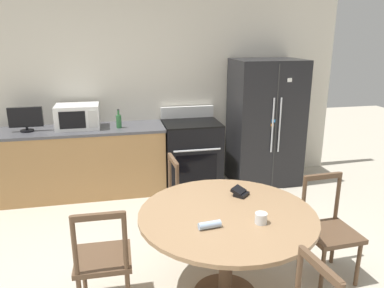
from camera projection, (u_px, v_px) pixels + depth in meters
The scene contains 14 objects.
back_wall at pixel (159, 91), 5.23m from camera, with size 5.20×0.10×2.60m.
kitchen_counter at pixel (80, 162), 4.91m from camera, with size 2.21×0.64×0.90m.
refrigerator at pixel (265, 122), 5.25m from camera, with size 0.94×0.72×1.74m.
oven_range at pixel (191, 154), 5.18m from camera, with size 0.75×0.68×1.08m.
microwave at pixel (78, 117), 4.76m from camera, with size 0.54×0.40×0.31m.
countertop_tv at pixel (26, 118), 4.60m from camera, with size 0.40×0.16×0.31m.
counter_bottle at pixel (119, 121), 4.80m from camera, with size 0.07×0.07×0.24m.
dining_table at pixel (227, 227), 2.90m from camera, with size 1.37×1.37×0.75m.
dining_chair_left at pixel (103, 260), 2.82m from camera, with size 0.43×0.43×0.90m.
dining_chair_far at pixel (189, 200), 3.83m from camera, with size 0.44×0.44×0.90m.
dining_chair_right at pixel (329, 231), 3.23m from camera, with size 0.44×0.44×0.90m.
candle_glass at pixel (261, 219), 2.70m from camera, with size 0.09×0.09×0.08m.
folded_napkin at pixel (210, 225), 2.63m from camera, with size 0.17×0.07×0.05m.
wallet at pixel (240, 192), 3.17m from camera, with size 0.17×0.17×0.07m.
Camera 1 is at (-0.65, -2.55, 2.08)m, focal length 35.00 mm.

